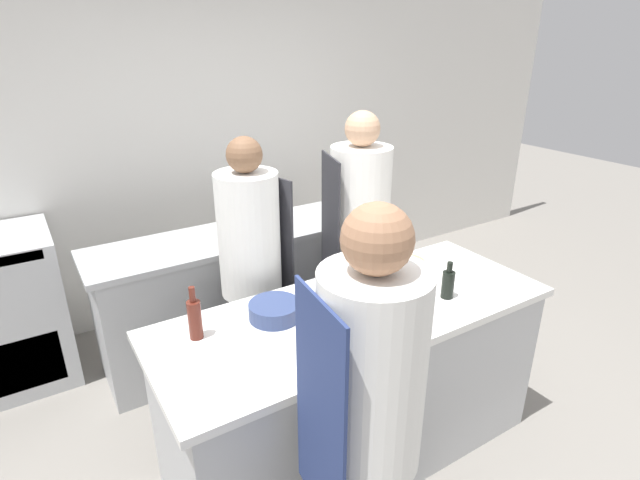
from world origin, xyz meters
TOP-DOWN VIEW (x-y plane):
  - ground_plane at (0.00, 0.00)m, footprint 16.00×16.00m
  - wall_back at (0.00, 2.13)m, footprint 8.00×0.06m
  - prep_counter at (0.00, 0.00)m, footprint 2.06×0.80m
  - pass_counter at (0.00, 1.27)m, footprint 2.24×0.57m
  - chef_at_prep_near at (-0.46, -0.69)m, footprint 0.39×0.37m
  - chef_at_stove at (-0.26, 0.68)m, footprint 0.40×0.38m
  - chef_at_pass_far at (0.51, 0.68)m, footprint 0.44×0.43m
  - bottle_olive_oil at (-0.77, 0.18)m, footprint 0.06×0.06m
  - bottle_vinegar at (0.47, -0.15)m, footprint 0.06×0.06m
  - bottle_wine at (-0.23, -0.25)m, footprint 0.06×0.06m
  - bowl_mixing_large at (-0.39, 0.14)m, footprint 0.25×0.25m
  - bowl_prep_small at (0.51, 0.21)m, footprint 0.20×0.20m
  - cup at (-0.29, -0.17)m, footprint 0.08×0.08m

SIDE VIEW (x-z plane):
  - ground_plane at x=0.00m, z-range 0.00..0.00m
  - pass_counter at x=0.00m, z-range 0.00..0.92m
  - prep_counter at x=0.00m, z-range 0.00..0.92m
  - chef_at_stove at x=-0.26m, z-range 0.00..1.70m
  - chef_at_prep_near at x=-0.46m, z-range 0.00..1.76m
  - chef_at_pass_far at x=0.51m, z-range 0.00..1.77m
  - bowl_prep_small at x=0.51m, z-range 0.92..0.98m
  - bowl_mixing_large at x=-0.39m, z-range 0.92..1.00m
  - cup at x=-0.29m, z-range 0.92..1.02m
  - bottle_vinegar at x=0.47m, z-range 0.90..1.10m
  - bottle_olive_oil at x=-0.77m, z-range 0.89..1.15m
  - bottle_wine at x=-0.23m, z-range 0.89..1.18m
  - wall_back at x=0.00m, z-range 0.00..2.80m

